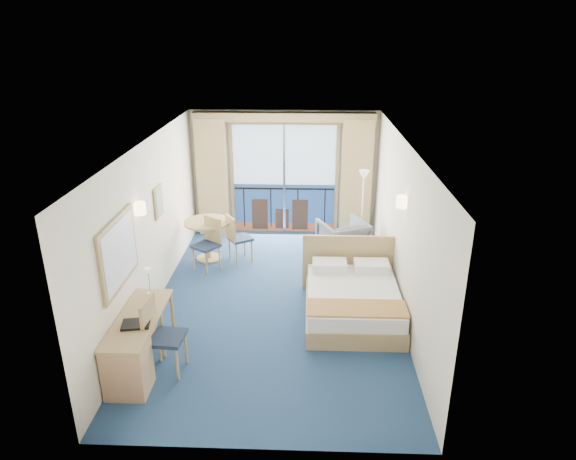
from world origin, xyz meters
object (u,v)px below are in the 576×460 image
Objects in this scene: nightstand at (377,267)px; desk_chair at (159,331)px; table_chair_a at (236,235)px; bed at (352,299)px; desk at (130,358)px; floor_lamp at (363,190)px; round_table at (208,230)px; table_chair_b at (209,240)px; armchair at (343,239)px.

nightstand is 0.46× the size of desk_chair.
bed is at bearing -165.43° from table_chair_a.
desk is 0.48m from desk_chair.
floor_lamp is at bearing -105.92° from table_chair_a.
nightstand is 3.33m from round_table.
table_chair_b is at bearing 2.87° from desk_chair.
table_chair_b is (0.10, -0.39, -0.05)m from round_table.
nightstand is 4.70m from desk.
nightstand is 0.55× the size of round_table.
desk is 1.68× the size of table_chair_a.
bed reaches higher than round_table.
table_chair_a is 0.95× the size of table_chair_b.
round_table is 0.57m from table_chair_a.
table_chair_a is at bearing -17.83° from armchair.
desk_chair reaches higher than bed.
round_table is at bearing 166.87° from nightstand.
table_chair_b is (0.08, 3.16, -0.04)m from desk_chair.
floor_lamp is at bearing 53.69° from desk.
bed is at bearing 2.96° from table_chair_b.
nightstand is at bearing -44.55° from desk_chair.
round_table is (-0.02, 3.56, 0.01)m from desk_chair.
nightstand is 1.09m from armchair.
table_chair_b is (-3.13, 0.36, 0.32)m from nightstand.
floor_lamp reaches higher than table_chair_a.
table_chair_a is at bearing -163.79° from floor_lamp.
desk_chair is at bearing 30.67° from armchair.
bed is 2.22m from armchair.
table_chair_a is at bearing 136.69° from bed.
floor_lamp reaches higher than bed.
armchair is at bearing -115.97° from table_chair_a.
nightstand is at bearing 66.96° from bed.
bed is 3.49m from desk.
desk_chair reaches higher than desk.
bed is 2.22× the size of armchair.
bed is 1.92× the size of table_chair_b.
table_chair_a is (-2.50, -0.73, -0.73)m from floor_lamp.
desk is 1.49× the size of desk_chair.
desk_chair is (-3.21, -2.80, 0.35)m from nightstand.
desk_chair is 3.55m from table_chair_a.
table_chair_a is (-2.66, 0.70, 0.29)m from nightstand.
desk is at bearing 141.90° from desk_chair.
floor_lamp is (0.39, 2.72, 0.98)m from bed.
table_chair_b is (-2.97, -1.06, -0.70)m from floor_lamp.
armchair is 5.01m from desk.
desk is at bearing -126.31° from floor_lamp.
nightstand is (0.55, 1.29, -0.04)m from bed.
round_table is at bearing -20.29° from armchair.
floor_lamp is 1.05× the size of desk.
round_table is at bearing 139.44° from table_chair_b.
table_chair_b is (-2.58, 1.65, 0.28)m from bed.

